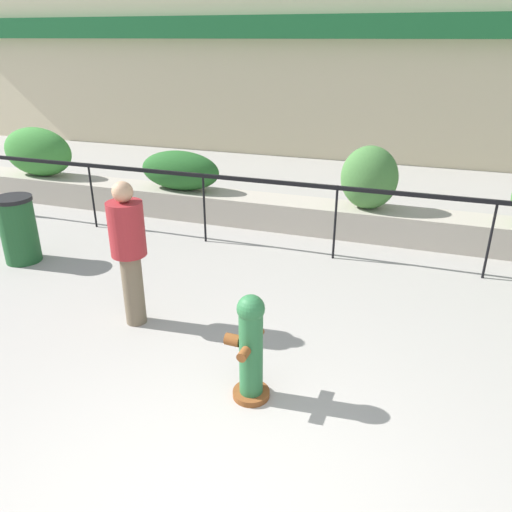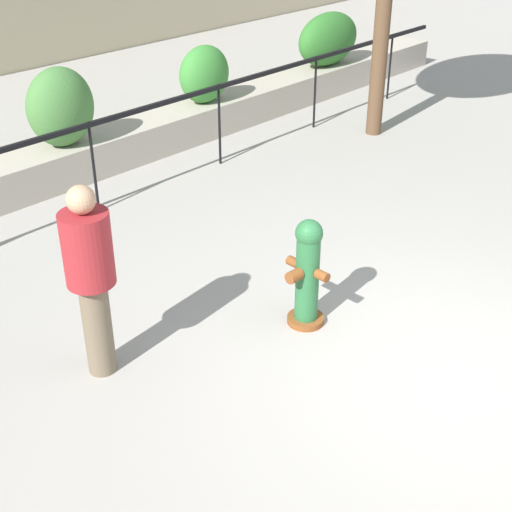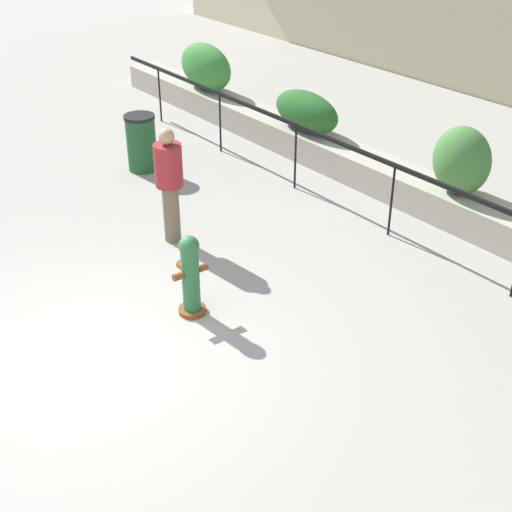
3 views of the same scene
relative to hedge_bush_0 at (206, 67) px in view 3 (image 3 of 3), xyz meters
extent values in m
plane|color=#9E9991|center=(6.32, -6.00, -0.99)|extent=(120.00, 120.00, 0.00)
cube|color=#ADA393|center=(6.32, 0.00, -0.74)|extent=(18.00, 0.70, 0.50)
cube|color=black|center=(6.32, -1.10, 0.13)|extent=(15.00, 0.05, 0.06)
cylinder|color=black|center=(-0.11, -1.10, -0.42)|extent=(0.04, 0.04, 1.15)
cylinder|color=black|center=(2.03, -1.10, -0.42)|extent=(0.04, 0.04, 1.15)
cylinder|color=black|center=(4.18, -1.10, -0.42)|extent=(0.04, 0.04, 1.15)
cylinder|color=black|center=(6.32, -1.10, -0.42)|extent=(0.04, 0.04, 1.15)
ellipsoid|color=#387F33|center=(0.00, 0.00, 0.00)|extent=(1.58, 0.66, 0.98)
ellipsoid|color=#235B23|center=(3.20, 0.00, -0.13)|extent=(1.55, 0.62, 0.73)
ellipsoid|color=#427538|center=(6.65, 0.00, 0.03)|extent=(0.93, 0.70, 1.04)
cylinder|color=brown|center=(6.19, -4.55, -0.96)|extent=(0.37, 0.37, 0.06)
cylinder|color=#286638|center=(6.19, -4.55, -0.51)|extent=(0.23, 0.23, 0.85)
sphere|color=#286638|center=(6.19, -4.55, -0.04)|extent=(0.25, 0.25, 0.25)
cylinder|color=brown|center=(6.01, -4.54, -0.40)|extent=(0.14, 0.12, 0.11)
cylinder|color=brown|center=(6.20, -4.38, -0.40)|extent=(0.10, 0.13, 0.09)
cylinder|color=brown|center=(6.18, -4.72, -0.40)|extent=(0.10, 0.13, 0.09)
cylinder|color=brown|center=(4.44, -3.72, -0.55)|extent=(0.28, 0.28, 0.88)
cylinder|color=maroon|center=(4.44, -3.72, 0.20)|extent=(0.47, 0.47, 0.62)
sphere|color=tan|center=(4.44, -3.72, 0.62)|extent=(0.23, 0.23, 0.23)
cylinder|color=#1E5128|center=(1.87, -2.71, -0.52)|extent=(0.52, 0.52, 0.95)
cylinder|color=black|center=(1.87, -2.71, -0.01)|extent=(0.55, 0.55, 0.06)
camera|label=1|loc=(7.46, -8.14, 2.15)|focal=35.00mm
camera|label=2|loc=(1.75, -8.02, 2.89)|focal=50.00mm
camera|label=3|loc=(12.48, -8.50, 4.12)|focal=50.00mm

